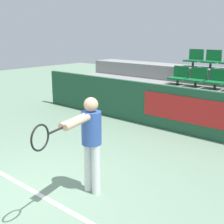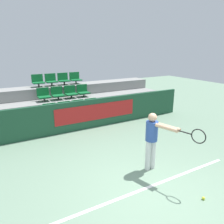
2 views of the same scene
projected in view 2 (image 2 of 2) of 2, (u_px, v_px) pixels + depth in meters
The scene contains 20 objects.
ground_plane at pixel (150, 191), 4.81m from camera, with size 30.00×30.00×0.00m, color gray.
court_baseline at pixel (147, 188), 4.91m from camera, with size 5.14×0.08×0.01m.
barrier_wall at pixel (79, 116), 8.21m from camera, with size 9.69×0.14×1.14m.
bleacher_tier_front at pixel (74, 120), 8.75m from camera, with size 9.29×0.91×0.46m.
bleacher_tier_middle at pixel (66, 109), 9.43m from camera, with size 9.29×0.91×0.92m.
bleacher_tier_back at pixel (60, 100), 10.12m from camera, with size 9.29×0.91×1.38m.
stadium_chair_0 at pixel (50, 111), 8.30m from camera, with size 0.49×0.44×0.53m.
stadium_chair_1 at pixel (65, 109), 8.57m from camera, with size 0.49×0.44×0.53m.
stadium_chair_2 at pixel (79, 107), 8.85m from camera, with size 0.49×0.44×0.53m.
stadium_chair_3 at pixel (92, 106), 9.12m from camera, with size 0.49×0.44×0.53m.
stadium_chair_4 at pixel (44, 95), 8.92m from camera, with size 0.49×0.44×0.53m.
stadium_chair_5 at pixel (58, 94), 9.19m from camera, with size 0.49×0.44×0.53m.
stadium_chair_6 at pixel (71, 92), 9.47m from camera, with size 0.49×0.44×0.53m.
stadium_chair_7 at pixel (83, 91), 9.74m from camera, with size 0.49×0.44×0.53m.
stadium_chair_8 at pixel (38, 81), 9.54m from camera, with size 0.49×0.44×0.53m.
stadium_chair_9 at pixel (51, 80), 9.82m from camera, with size 0.49×0.44×0.53m.
stadium_chair_10 at pixel (64, 79), 10.09m from camera, with size 0.49×0.44×0.53m.
stadium_chair_11 at pixel (75, 78), 10.37m from camera, with size 0.49×0.44×0.53m.
tennis_player at pixel (154, 136), 5.38m from camera, with size 0.51×1.43×1.51m.
tennis_ball at pixel (203, 198), 4.52m from camera, with size 0.07×0.07×0.07m.
Camera 2 is at (-2.78, -3.16, 3.04)m, focal length 35.00 mm.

